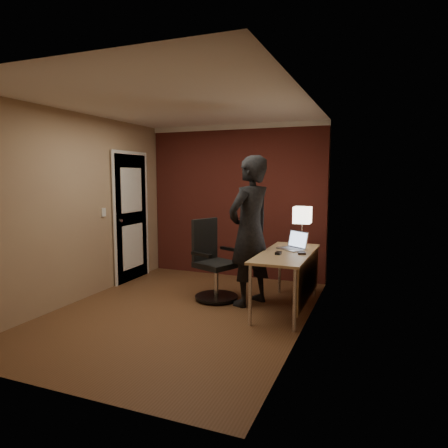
% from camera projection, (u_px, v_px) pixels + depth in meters
% --- Properties ---
extents(room, '(4.00, 4.00, 4.00)m').
position_uv_depth(room, '(210.00, 195.00, 6.30)').
color(room, brown).
rests_on(room, ground).
extents(desk, '(0.60, 1.50, 0.73)m').
position_uv_depth(desk, '(292.00, 263.00, 4.94)').
color(desk, tan).
rests_on(desk, ground).
extents(desk_lamp, '(0.22, 0.22, 0.54)m').
position_uv_depth(desk_lamp, '(302.00, 216.00, 5.32)').
color(desk_lamp, silver).
rests_on(desk_lamp, desk).
extents(laptop, '(0.42, 0.40, 0.23)m').
position_uv_depth(laptop, '(294.00, 244.00, 5.16)').
color(laptop, silver).
rests_on(laptop, desk).
extents(mouse, '(0.06, 0.10, 0.03)m').
position_uv_depth(mouse, '(278.00, 253.00, 4.82)').
color(mouse, black).
rests_on(mouse, desk).
extents(wallet, '(0.12, 0.13, 0.02)m').
position_uv_depth(wallet, '(302.00, 253.00, 4.85)').
color(wallet, black).
rests_on(wallet, desk).
extents(office_chair, '(0.63, 0.68, 1.07)m').
position_uv_depth(office_chair, '(213.00, 265.00, 5.41)').
color(office_chair, black).
rests_on(office_chair, ground).
extents(person, '(0.70, 0.83, 1.93)m').
position_uv_depth(person, '(250.00, 231.00, 5.14)').
color(person, black).
rests_on(person, ground).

